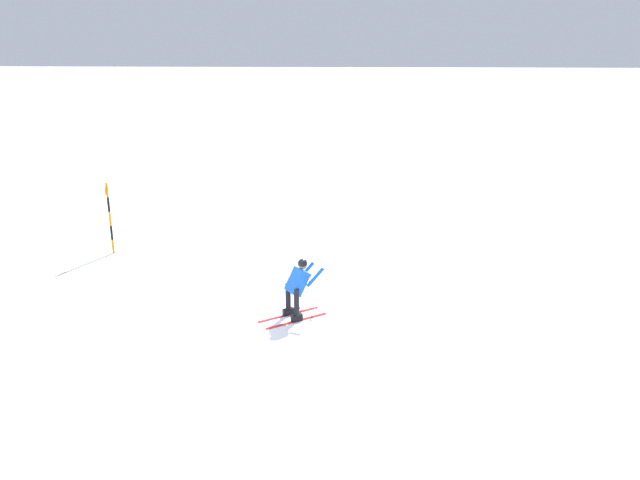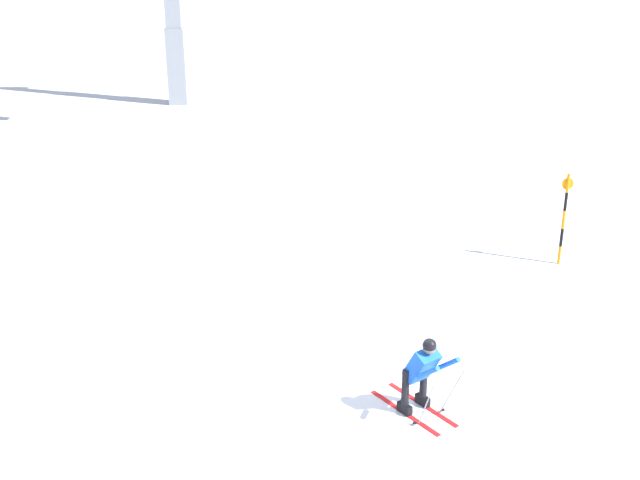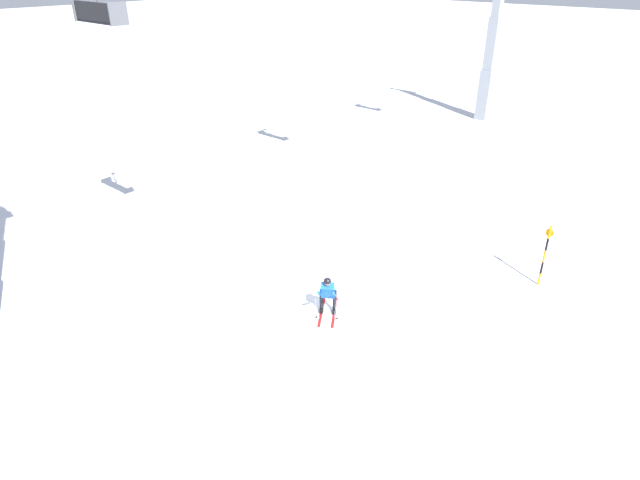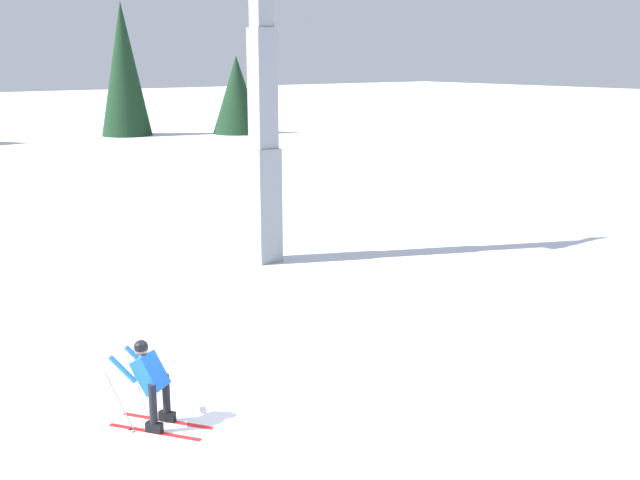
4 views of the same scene
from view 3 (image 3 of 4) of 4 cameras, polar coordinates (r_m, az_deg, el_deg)
The scene contains 5 objects.
ground_plane at distance 18.19m, azimuth 0.33°, elevation -5.70°, with size 260.00×260.00×0.00m, color white.
skier_carving_main at distance 16.69m, azimuth 0.82°, elevation -5.65°, with size 1.66×1.41×1.60m.
lift_tower_far at distance 39.53m, azimuth 17.76°, elevation 18.37°, with size 0.81×2.61×10.60m.
chairlift_seat_nearest at distance 18.29m, azimuth -22.67°, elevation 21.55°, with size 0.61×2.16×2.17m.
trail_marker_pole at distance 19.56m, azimuth 22.86°, elevation -1.38°, with size 0.07×0.28×2.27m.
Camera 3 is at (-11.44, -9.95, 10.05)m, focal length 29.99 mm.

